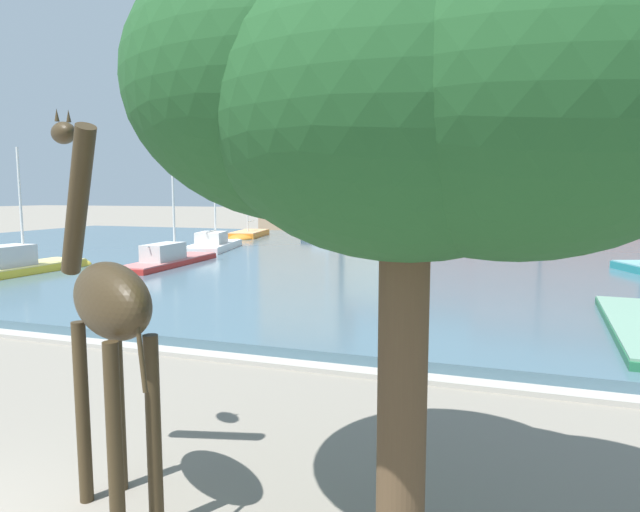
{
  "coord_description": "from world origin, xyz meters",
  "views": [
    {
      "loc": [
        6.3,
        -3.74,
        4.15
      ],
      "look_at": [
        0.85,
        12.32,
        2.2
      ],
      "focal_mm": 30.58,
      "sensor_mm": 36.0,
      "label": 1
    }
  ],
  "objects_px": {
    "giraffe_statue": "(107,306)",
    "sailboat_white": "(216,246)",
    "sailboat_black": "(327,234)",
    "sailboat_red": "(175,261)",
    "sailboat_orange": "(247,236)",
    "sailboat_yellow": "(24,269)",
    "mooring_bollard": "(396,370)",
    "shade_tree": "(404,100)"
  },
  "relations": [
    {
      "from": "giraffe_statue",
      "to": "sailboat_white",
      "type": "distance_m",
      "value": 30.82
    },
    {
      "from": "giraffe_statue",
      "to": "sailboat_black",
      "type": "height_order",
      "value": "sailboat_black"
    },
    {
      "from": "sailboat_black",
      "to": "sailboat_red",
      "type": "relative_size",
      "value": 1.11
    },
    {
      "from": "sailboat_white",
      "to": "sailboat_orange",
      "type": "bearing_deg",
      "value": 104.12
    },
    {
      "from": "sailboat_yellow",
      "to": "mooring_bollard",
      "type": "xyz_separation_m",
      "value": [
        19.59,
        -8.25,
        -0.32
      ]
    },
    {
      "from": "shade_tree",
      "to": "giraffe_statue",
      "type": "bearing_deg",
      "value": -178.53
    },
    {
      "from": "shade_tree",
      "to": "sailboat_red",
      "type": "bearing_deg",
      "value": 129.05
    },
    {
      "from": "sailboat_red",
      "to": "mooring_bollard",
      "type": "distance_m",
      "value": 19.8
    },
    {
      "from": "sailboat_red",
      "to": "sailboat_orange",
      "type": "bearing_deg",
      "value": 104.01
    },
    {
      "from": "giraffe_statue",
      "to": "mooring_bollard",
      "type": "height_order",
      "value": "giraffe_statue"
    },
    {
      "from": "sailboat_white",
      "to": "shade_tree",
      "type": "relative_size",
      "value": 1.29
    },
    {
      "from": "sailboat_black",
      "to": "shade_tree",
      "type": "height_order",
      "value": "sailboat_black"
    },
    {
      "from": "giraffe_statue",
      "to": "sailboat_white",
      "type": "relative_size",
      "value": 0.61
    },
    {
      "from": "sailboat_white",
      "to": "shade_tree",
      "type": "bearing_deg",
      "value": -57.04
    },
    {
      "from": "sailboat_black",
      "to": "sailboat_red",
      "type": "distance_m",
      "value": 21.26
    },
    {
      "from": "mooring_bollard",
      "to": "sailboat_orange",
      "type": "bearing_deg",
      "value": 121.42
    },
    {
      "from": "sailboat_orange",
      "to": "shade_tree",
      "type": "height_order",
      "value": "sailboat_orange"
    },
    {
      "from": "sailboat_black",
      "to": "mooring_bollard",
      "type": "height_order",
      "value": "sailboat_black"
    },
    {
      "from": "sailboat_yellow",
      "to": "sailboat_white",
      "type": "bearing_deg",
      "value": 76.83
    },
    {
      "from": "sailboat_red",
      "to": "shade_tree",
      "type": "xyz_separation_m",
      "value": [
        15.75,
        -19.41,
        4.58
      ]
    },
    {
      "from": "sailboat_white",
      "to": "sailboat_yellow",
      "type": "height_order",
      "value": "sailboat_white"
    },
    {
      "from": "sailboat_white",
      "to": "sailboat_orange",
      "type": "height_order",
      "value": "sailboat_white"
    },
    {
      "from": "giraffe_statue",
      "to": "sailboat_red",
      "type": "bearing_deg",
      "value": 121.68
    },
    {
      "from": "sailboat_white",
      "to": "mooring_bollard",
      "type": "bearing_deg",
      "value": -52.12
    },
    {
      "from": "shade_tree",
      "to": "mooring_bollard",
      "type": "relative_size",
      "value": 13.72
    },
    {
      "from": "mooring_bollard",
      "to": "sailboat_black",
      "type": "bearing_deg",
      "value": 110.35
    },
    {
      "from": "giraffe_statue",
      "to": "sailboat_orange",
      "type": "height_order",
      "value": "sailboat_orange"
    },
    {
      "from": "sailboat_red",
      "to": "shade_tree",
      "type": "relative_size",
      "value": 1.26
    },
    {
      "from": "sailboat_orange",
      "to": "shade_tree",
      "type": "bearing_deg",
      "value": -61.51
    },
    {
      "from": "sailboat_white",
      "to": "sailboat_yellow",
      "type": "distance_m",
      "value": 13.36
    },
    {
      "from": "giraffe_statue",
      "to": "sailboat_white",
      "type": "bearing_deg",
      "value": 117.05
    },
    {
      "from": "shade_tree",
      "to": "sailboat_orange",
      "type": "bearing_deg",
      "value": 118.49
    },
    {
      "from": "sailboat_yellow",
      "to": "sailboat_red",
      "type": "bearing_deg",
      "value": 45.78
    },
    {
      "from": "shade_tree",
      "to": "sailboat_yellow",
      "type": "bearing_deg",
      "value": 145.45
    },
    {
      "from": "sailboat_black",
      "to": "shade_tree",
      "type": "relative_size",
      "value": 1.39
    },
    {
      "from": "sailboat_yellow",
      "to": "mooring_bollard",
      "type": "bearing_deg",
      "value": -22.85
    },
    {
      "from": "sailboat_yellow",
      "to": "sailboat_black",
      "type": "bearing_deg",
      "value": 75.57
    },
    {
      "from": "giraffe_statue",
      "to": "sailboat_yellow",
      "type": "bearing_deg",
      "value": 139.83
    },
    {
      "from": "giraffe_statue",
      "to": "sailboat_red",
      "type": "distance_m",
      "value": 23.03
    },
    {
      "from": "shade_tree",
      "to": "sailboat_black",
      "type": "bearing_deg",
      "value": 108.99
    },
    {
      "from": "shade_tree",
      "to": "mooring_bollard",
      "type": "distance_m",
      "value": 7.82
    },
    {
      "from": "sailboat_white",
      "to": "sailboat_red",
      "type": "height_order",
      "value": "sailboat_white"
    }
  ]
}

